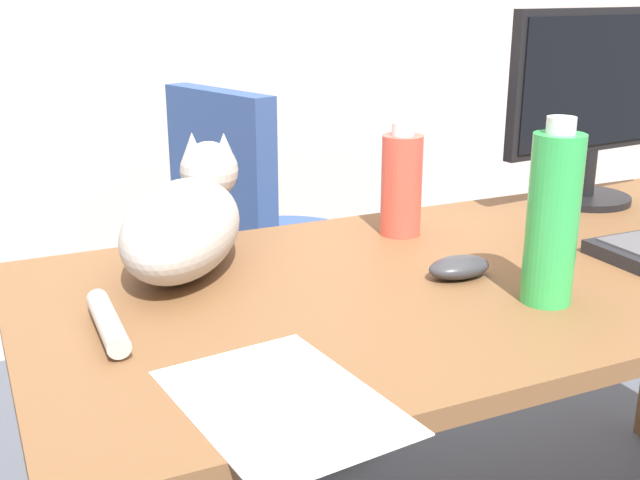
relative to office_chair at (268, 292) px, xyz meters
The scene contains 8 objects.
desk 0.81m from the office_chair, 77.65° to the right, with size 1.67×0.74×0.72m.
office_chair is the anchor object (origin of this frame).
monitor 0.92m from the office_chair, 41.99° to the right, with size 0.48×0.20×0.41m.
cat 0.76m from the office_chair, 123.04° to the right, with size 0.35×0.54×0.20m.
computer_mouse 0.86m from the office_chair, 87.78° to the right, with size 0.11×0.06×0.04m, color #333338.
paper_sheet 1.16m from the office_chair, 110.38° to the right, with size 0.21×0.30×0.00m, color white.
water_bottle 0.68m from the office_chair, 82.94° to the right, with size 0.08×0.08×0.22m.
spray_bottle 1.03m from the office_chair, 84.39° to the right, with size 0.08×0.08×0.28m.
Camera 1 is at (-0.86, -1.03, 1.18)m, focal length 44.18 mm.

